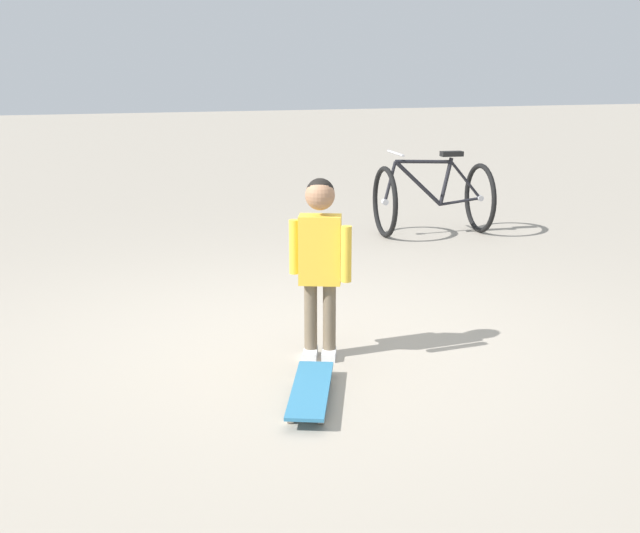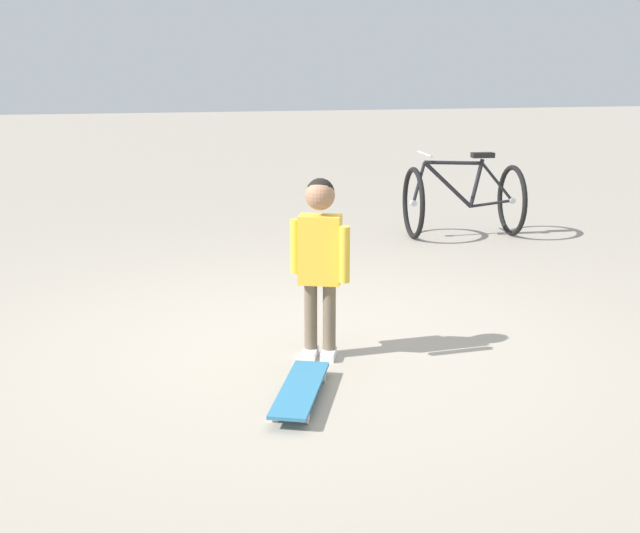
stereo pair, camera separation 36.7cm
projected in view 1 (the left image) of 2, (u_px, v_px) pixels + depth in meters
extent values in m
plane|color=#9E9384|center=(302.00, 341.00, 4.98)|extent=(50.00, 50.00, 0.00)
cylinder|color=brown|center=(329.00, 318.00, 4.65)|extent=(0.08, 0.08, 0.42)
cube|color=white|center=(329.00, 354.00, 4.68)|extent=(0.17, 0.13, 0.05)
cylinder|color=brown|center=(311.00, 317.00, 4.66)|extent=(0.08, 0.08, 0.42)
cube|color=white|center=(310.00, 354.00, 4.69)|extent=(0.17, 0.13, 0.05)
cube|color=gold|center=(320.00, 250.00, 4.56)|extent=(0.22, 0.28, 0.40)
cylinder|color=gold|center=(346.00, 254.00, 4.45)|extent=(0.06, 0.06, 0.32)
cylinder|color=gold|center=(294.00, 247.00, 4.63)|extent=(0.06, 0.06, 0.32)
sphere|color=#9E7051|center=(320.00, 195.00, 4.48)|extent=(0.17, 0.17, 0.17)
sphere|color=black|center=(320.00, 192.00, 4.49)|extent=(0.16, 0.16, 0.16)
cube|color=teal|center=(311.00, 389.00, 4.07)|extent=(0.76, 0.46, 0.02)
cube|color=#B7B7BC|center=(306.00, 413.00, 3.83)|extent=(0.07, 0.11, 0.02)
cube|color=#B7B7BC|center=(315.00, 373.00, 4.33)|extent=(0.07, 0.11, 0.02)
cylinder|color=beige|center=(322.00, 418.00, 3.83)|extent=(0.06, 0.05, 0.06)
cylinder|color=beige|center=(291.00, 417.00, 3.84)|extent=(0.06, 0.05, 0.06)
cylinder|color=beige|center=(328.00, 377.00, 4.33)|extent=(0.06, 0.05, 0.06)
cylinder|color=beige|center=(301.00, 376.00, 4.34)|extent=(0.06, 0.05, 0.06)
torus|color=black|center=(385.00, 202.00, 7.90)|extent=(0.71, 0.11, 0.71)
torus|color=black|center=(480.00, 198.00, 8.13)|extent=(0.71, 0.11, 0.71)
cylinder|color=#B7B7BC|center=(385.00, 202.00, 7.90)|extent=(0.07, 0.07, 0.06)
cylinder|color=#B7B7BC|center=(480.00, 198.00, 8.13)|extent=(0.07, 0.07, 0.06)
cylinder|color=black|center=(418.00, 183.00, 7.93)|extent=(0.09, 0.52, 0.48)
cylinder|color=black|center=(424.00, 162.00, 7.89)|extent=(0.09, 0.59, 0.06)
cylinder|color=black|center=(446.00, 181.00, 7.99)|extent=(0.05, 0.14, 0.48)
cylinder|color=black|center=(460.00, 201.00, 8.08)|extent=(0.07, 0.43, 0.08)
cylinder|color=black|center=(466.00, 180.00, 8.04)|extent=(0.06, 0.35, 0.40)
cylinder|color=black|center=(390.00, 182.00, 7.86)|extent=(0.04, 0.13, 0.41)
cube|color=black|center=(452.00, 154.00, 7.94)|extent=(0.12, 0.23, 0.05)
cylinder|color=#B7B7BC|center=(396.00, 153.00, 7.80)|extent=(0.46, 0.06, 0.02)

